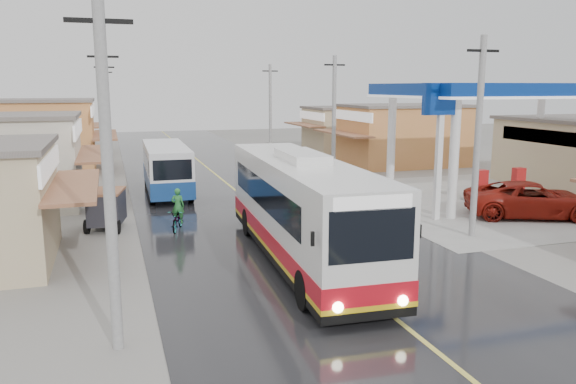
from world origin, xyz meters
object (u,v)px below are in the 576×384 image
second_bus (166,168)px  tricycle_near (106,207)px  coach_bus (301,209)px  jeepney (532,200)px  cyclist (178,217)px

second_bus → tricycle_near: 8.20m
coach_bus → second_bus: bearing=105.4°
jeepney → cyclist: (-16.11, 2.51, -0.22)m
second_bus → jeepney: second_bus is taller
second_bus → cyclist: 8.71m
jeepney → tricycle_near: bearing=101.7°
coach_bus → tricycle_near: (-6.49, 6.71, -0.88)m
cyclist → jeepney: bearing=9.7°
jeepney → tricycle_near: size_ratio=2.45×
coach_bus → jeepney: coach_bus is taller
coach_bus → cyclist: 6.74m
jeepney → cyclist: bearing=103.8°
coach_bus → jeepney: size_ratio=2.07×
second_bus → coach_bus: bearing=-76.1°
cyclist → tricycle_near: cyclist is taller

